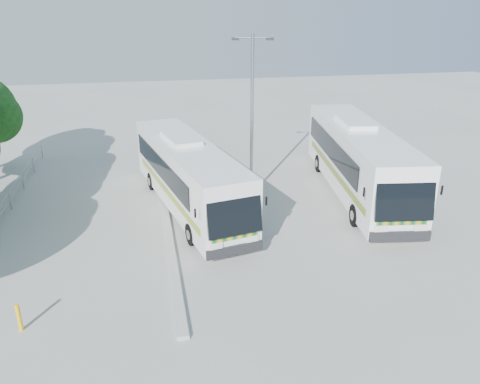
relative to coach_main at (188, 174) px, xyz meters
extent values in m
plane|color=#ACACA6|center=(0.99, -4.31, -1.86)|extent=(100.00, 100.00, 0.00)
cube|color=#B2B2AD|center=(-1.31, -2.31, -1.78)|extent=(0.40, 16.00, 0.15)
cylinder|color=gray|center=(-9.01, 9.69, -1.36)|extent=(0.06, 0.06, 1.00)
cube|color=white|center=(-0.01, 0.03, 0.01)|extent=(4.87, 12.23, 3.04)
cube|color=black|center=(1.21, -5.86, 0.39)|extent=(2.34, 0.91, 1.94)
cube|color=black|center=(-1.37, 0.36, 0.39)|extent=(1.99, 9.39, 1.10)
cube|color=black|center=(1.12, 0.87, 0.39)|extent=(1.99, 9.39, 1.10)
cube|color=#0C5624|center=(-1.19, -0.52, -0.56)|extent=(2.13, 10.17, 0.28)
cylinder|color=black|center=(-0.32, -4.01, -1.36)|extent=(0.50, 1.04, 1.00)
cylinder|color=black|center=(1.89, -3.55, -1.36)|extent=(0.50, 1.04, 1.00)
cylinder|color=black|center=(-1.80, 3.13, -1.36)|extent=(0.50, 1.04, 1.00)
cylinder|color=black|center=(0.41, 3.58, -1.36)|extent=(0.50, 1.04, 1.00)
cube|color=white|center=(9.32, 0.29, 0.18)|extent=(4.60, 13.31, 3.32)
cube|color=black|center=(8.36, -6.20, 0.59)|extent=(2.55, 0.86, 2.11)
cube|color=black|center=(8.05, 1.13, 0.59)|extent=(1.58, 10.34, 1.20)
cube|color=black|center=(10.78, 0.73, 0.59)|extent=(1.58, 10.34, 1.20)
cube|color=#0B4E2A|center=(7.90, 0.17, -0.45)|extent=(1.69, 11.19, 0.30)
cylinder|color=black|center=(7.48, -3.73, -1.32)|extent=(0.48, 1.12, 1.09)
cylinder|color=black|center=(9.91, -4.09, -1.32)|extent=(0.48, 1.12, 1.09)
cylinder|color=black|center=(8.65, 4.12, -1.32)|extent=(0.48, 1.12, 1.09)
cylinder|color=black|center=(11.08, 3.76, -1.32)|extent=(0.48, 1.12, 1.09)
cylinder|color=gray|center=(3.55, 1.16, 2.40)|extent=(0.20, 0.20, 8.52)
cylinder|color=gray|center=(3.55, 1.16, 6.45)|extent=(1.69, 0.42, 0.09)
cube|color=black|center=(2.72, 1.33, 6.40)|extent=(0.40, 0.26, 0.13)
cube|color=black|center=(4.39, 0.99, 6.40)|extent=(0.40, 0.26, 0.13)
cylinder|color=#EBB40D|center=(-6.37, -8.73, -1.37)|extent=(0.15, 0.15, 0.99)
camera|label=1|loc=(-2.01, -22.30, 7.86)|focal=35.00mm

